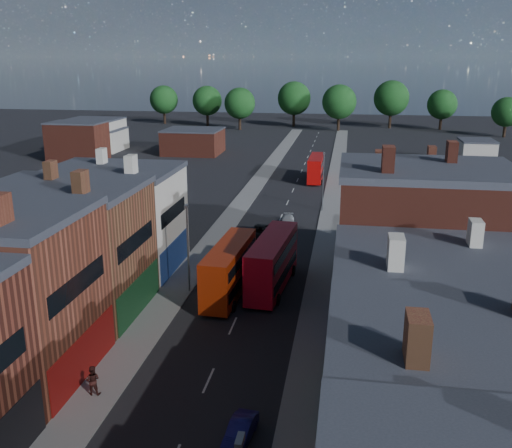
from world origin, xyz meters
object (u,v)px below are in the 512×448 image
(bus_0, at_px, (229,268))
(car_3, at_px, (288,220))
(ped_1, at_px, (93,380))
(ped_3, at_px, (330,341))
(car_1, at_px, (240,431))
(car_2, at_px, (259,232))
(bus_1, at_px, (272,261))
(bus_2, at_px, (316,168))

(bus_0, distance_m, car_3, 23.19)
(car_3, height_order, ped_1, ped_1)
(ped_1, distance_m, ped_3, 16.34)
(car_3, bearing_deg, ped_3, -81.30)
(car_1, height_order, ped_3, ped_3)
(car_2, relative_size, car_3, 1.33)
(car_1, xyz_separation_m, ped_1, (-9.85, 2.78, 0.50))
(bus_1, distance_m, car_3, 20.96)
(bus_0, distance_m, ped_3, 13.01)
(car_3, distance_m, ped_3, 32.67)
(bus_1, bearing_deg, car_2, 108.23)
(bus_1, distance_m, ped_3, 12.63)
(bus_2, xyz_separation_m, car_3, (-1.91, -26.84, -1.74))
(car_2, xyz_separation_m, car_3, (2.66, 6.02, -0.14))
(car_1, distance_m, car_3, 42.60)
(bus_0, distance_m, bus_2, 50.00)
(car_1, relative_size, ped_3, 2.08)
(car_2, bearing_deg, ped_3, -63.52)
(bus_2, height_order, ped_3, bus_2)
(bus_2, relative_size, ped_3, 5.81)
(bus_1, height_order, car_3, bus_1)
(bus_0, distance_m, ped_1, 17.67)
(car_2, bearing_deg, bus_1, -69.67)
(bus_0, distance_m, bus_1, 4.11)
(bus_1, distance_m, bus_2, 47.70)
(car_1, distance_m, ped_3, 11.48)
(bus_2, bearing_deg, car_1, -89.21)
(bus_1, distance_m, ped_1, 20.90)
(bus_2, bearing_deg, bus_0, -94.55)
(bus_1, height_order, car_1, bus_1)
(car_1, relative_size, car_3, 0.95)
(bus_0, height_order, car_3, bus_0)
(bus_1, bearing_deg, car_3, 97.24)
(bus_2, distance_m, car_2, 33.22)
(car_1, height_order, car_3, car_1)
(car_2, xyz_separation_m, ped_3, (9.16, -25.99, 0.28))
(bus_1, height_order, bus_2, bus_1)
(car_2, distance_m, ped_3, 27.56)
(bus_0, bearing_deg, car_3, 86.30)
(ped_1, bearing_deg, bus_2, -105.10)
(car_3, xyz_separation_m, ped_1, (-7.88, -39.78, 0.55))
(car_2, bearing_deg, car_3, 73.21)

